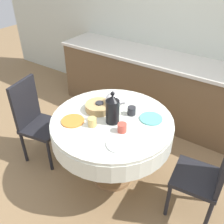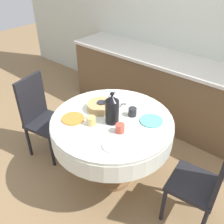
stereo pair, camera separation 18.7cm
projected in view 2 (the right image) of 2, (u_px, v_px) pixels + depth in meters
name	position (u px, v px, depth m)	size (l,w,h in m)	color
ground_plane	(112.00, 176.00, 2.77)	(12.00, 12.00, 0.00)	#8E704C
wall_back	(199.00, 25.00, 3.10)	(7.00, 0.05, 2.60)	beige
kitchen_counter	(176.00, 94.00, 3.36)	(3.24, 0.64, 0.92)	brown
dining_table	(112.00, 130.00, 2.41)	(1.16, 1.16, 0.78)	olive
chair_left	(206.00, 181.00, 2.05)	(0.44, 0.44, 0.97)	black
chair_right	(41.00, 114.00, 2.85)	(0.47, 0.47, 0.97)	black
plate_near_left	(73.00, 119.00, 2.33)	(0.21, 0.21, 0.01)	orange
cup_near_left	(91.00, 121.00, 2.24)	(0.08, 0.08, 0.08)	#DBB766
plate_near_right	(115.00, 145.00, 2.03)	(0.21, 0.21, 0.01)	white
cup_near_right	(120.00, 128.00, 2.15)	(0.08, 0.08, 0.08)	#CC4C3D
plate_far_left	(105.00, 99.00, 2.62)	(0.21, 0.21, 0.01)	white
cup_far_left	(101.00, 105.00, 2.45)	(0.08, 0.08, 0.08)	#28282D
plate_far_right	(151.00, 121.00, 2.30)	(0.21, 0.21, 0.01)	#60BCB7
cup_far_right	(132.00, 112.00, 2.36)	(0.08, 0.08, 0.08)	#28282D
coffee_carafe	(112.00, 109.00, 2.22)	(0.12, 0.12, 0.32)	black
teapot	(116.00, 101.00, 2.42)	(0.23, 0.17, 0.22)	white
bread_basket	(100.00, 106.00, 2.45)	(0.26, 0.26, 0.07)	tan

